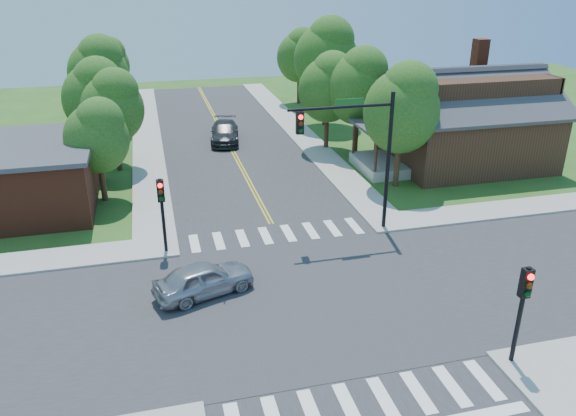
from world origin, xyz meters
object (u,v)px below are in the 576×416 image
object	(u,v)px
signal_pole_nw	(162,202)
car_silver	(204,280)
signal_pole_se	(524,298)
house_ne	(467,116)
car_dgrey	(225,133)
signal_mast_ne	(358,142)

from	to	relation	value
signal_pole_nw	car_silver	world-z (taller)	signal_pole_nw
signal_pole_se	house_ne	world-z (taller)	house_ne
signal_pole_nw	house_ne	world-z (taller)	house_ne
car_dgrey	signal_mast_ne	bearing A→B (deg)	-68.24
signal_pole_se	car_dgrey	size ratio (longest dim) A/B	0.70
signal_pole_se	car_silver	bearing A→B (deg)	144.26
signal_mast_ne	signal_pole_nw	size ratio (longest dim) A/B	1.89
house_ne	car_dgrey	bearing A→B (deg)	149.67
signal_pole_se	signal_pole_nw	xyz separation A→B (m)	(-11.20, 11.20, 0.00)
signal_mast_ne	signal_pole_se	size ratio (longest dim) A/B	1.89
car_dgrey	signal_pole_nw	bearing A→B (deg)	-98.44
house_ne	signal_pole_se	bearing A→B (deg)	-115.58
signal_pole_nw	car_dgrey	size ratio (longest dim) A/B	0.70
signal_mast_ne	car_silver	size ratio (longest dim) A/B	1.59
signal_mast_ne	house_ne	bearing A→B (deg)	37.68
signal_pole_se	house_ne	xyz separation A→B (m)	(9.51, 19.86, 0.67)
house_ne	car_silver	size ratio (longest dim) A/B	2.89
signal_mast_ne	signal_pole_nw	bearing A→B (deg)	-179.93
car_dgrey	signal_pole_se	bearing A→B (deg)	-70.01
signal_pole_se	car_dgrey	world-z (taller)	signal_pole_se
signal_pole_se	car_dgrey	xyz separation A→B (m)	(-5.79, 28.81, -1.91)
signal_pole_se	car_silver	size ratio (longest dim) A/B	0.84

